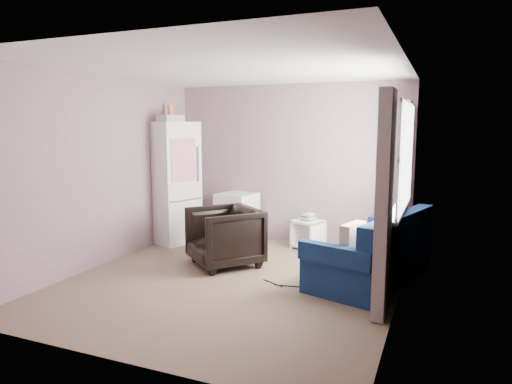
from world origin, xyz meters
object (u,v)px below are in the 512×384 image
at_px(washing_machine, 237,216).
at_px(sofa, 375,256).
at_px(side_table, 308,232).
at_px(armchair, 224,234).
at_px(fridge, 173,182).

xyz_separation_m(washing_machine, sofa, (2.36, -1.16, -0.10)).
height_order(washing_machine, side_table, washing_machine).
relative_size(armchair, side_table, 1.60).
bearing_deg(fridge, washing_machine, 47.30).
bearing_deg(armchair, sofa, 44.62).
distance_m(washing_machine, sofa, 2.63).
relative_size(armchair, fridge, 0.40).
distance_m(side_table, sofa, 1.60).
relative_size(fridge, side_table, 4.02).
height_order(armchair, side_table, armchair).
distance_m(fridge, sofa, 3.41).
xyz_separation_m(fridge, side_table, (2.13, 0.40, -0.72)).
xyz_separation_m(armchair, washing_machine, (-0.42, 1.30, -0.03)).
bearing_deg(fridge, side_table, 31.79).
bearing_deg(side_table, sofa, -44.12).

